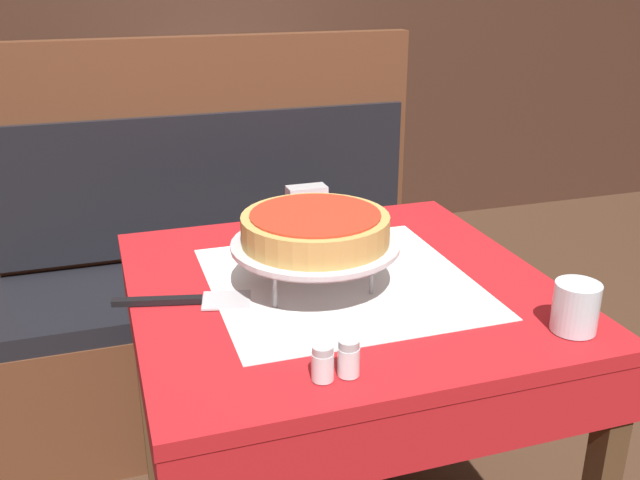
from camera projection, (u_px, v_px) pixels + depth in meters
dining_table_front at (340, 323)px, 1.52m from camera, size 0.85×0.85×0.78m
dining_table_rear at (247, 140)px, 3.07m from camera, size 0.86×0.86×0.77m
booth_bench at (223, 311)px, 2.29m from camera, size 1.37×0.50×1.19m
back_wall_panel at (179, 5)px, 3.37m from camera, size 6.00×0.04×2.40m
pizza_pan_stand at (315, 247)px, 1.42m from camera, size 0.34×0.34×0.10m
deep_dish_pizza at (315, 228)px, 1.40m from camera, size 0.29×0.29×0.06m
pizza_server at (186, 301)px, 1.39m from camera, size 0.27×0.11×0.01m
water_glass_near at (576, 307)px, 1.27m from camera, size 0.08×0.08×0.09m
salt_shaker at (323, 363)px, 1.12m from camera, size 0.04×0.04×0.06m
pepper_shaker at (349, 358)px, 1.14m from camera, size 0.04×0.04×0.06m
napkin_holder at (307, 203)px, 1.81m from camera, size 0.10×0.05×0.09m
condiment_caddy at (259, 108)px, 3.07m from camera, size 0.14×0.14×0.16m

